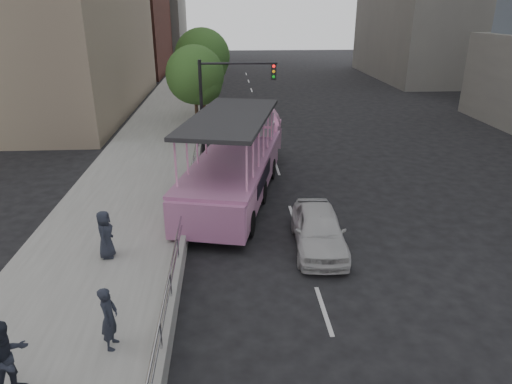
{
  "coord_description": "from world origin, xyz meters",
  "views": [
    {
      "loc": [
        -1.53,
        -12.25,
        7.73
      ],
      "look_at": [
        -0.58,
        2.54,
        1.71
      ],
      "focal_mm": 32.0,
      "sensor_mm": 36.0,
      "label": 1
    }
  ],
  "objects_px": {
    "pedestrian_mid": "(8,358)",
    "traffic_signal": "(223,92)",
    "car": "(319,229)",
    "parking_sign": "(203,136)",
    "street_tree_far": "(204,59)",
    "street_tree_near": "(197,77)",
    "pedestrian_near": "(109,318)",
    "pedestrian_far": "(105,234)",
    "duck_boat": "(239,161)"
  },
  "relations": [
    {
      "from": "car",
      "to": "street_tree_near",
      "type": "bearing_deg",
      "value": 111.9
    },
    {
      "from": "parking_sign",
      "to": "traffic_signal",
      "type": "distance_m",
      "value": 3.3
    },
    {
      "from": "car",
      "to": "duck_boat",
      "type": "bearing_deg",
      "value": 118.18
    },
    {
      "from": "car",
      "to": "traffic_signal",
      "type": "height_order",
      "value": "traffic_signal"
    },
    {
      "from": "car",
      "to": "street_tree_near",
      "type": "xyz_separation_m",
      "value": [
        -4.8,
        14.42,
        3.11
      ]
    },
    {
      "from": "duck_boat",
      "to": "street_tree_near",
      "type": "height_order",
      "value": "street_tree_near"
    },
    {
      "from": "pedestrian_near",
      "to": "street_tree_near",
      "type": "relative_size",
      "value": 0.28
    },
    {
      "from": "duck_boat",
      "to": "pedestrian_near",
      "type": "bearing_deg",
      "value": -107.48
    },
    {
      "from": "duck_boat",
      "to": "traffic_signal",
      "type": "distance_m",
      "value": 5.87
    },
    {
      "from": "pedestrian_far",
      "to": "street_tree_far",
      "type": "height_order",
      "value": "street_tree_far"
    },
    {
      "from": "pedestrian_mid",
      "to": "pedestrian_far",
      "type": "height_order",
      "value": "pedestrian_mid"
    },
    {
      "from": "pedestrian_mid",
      "to": "street_tree_near",
      "type": "xyz_separation_m",
      "value": [
        2.74,
        20.65,
        2.63
      ]
    },
    {
      "from": "car",
      "to": "parking_sign",
      "type": "distance_m",
      "value": 9.45
    },
    {
      "from": "traffic_signal",
      "to": "duck_boat",
      "type": "bearing_deg",
      "value": -83.17
    },
    {
      "from": "parking_sign",
      "to": "duck_boat",
      "type": "bearing_deg",
      "value": -58.75
    },
    {
      "from": "pedestrian_far",
      "to": "pedestrian_near",
      "type": "bearing_deg",
      "value": -165.51
    },
    {
      "from": "pedestrian_mid",
      "to": "pedestrian_far",
      "type": "bearing_deg",
      "value": 26.79
    },
    {
      "from": "pedestrian_near",
      "to": "parking_sign",
      "type": "bearing_deg",
      "value": -2.79
    },
    {
      "from": "pedestrian_mid",
      "to": "traffic_signal",
      "type": "height_order",
      "value": "traffic_signal"
    },
    {
      "from": "pedestrian_mid",
      "to": "street_tree_far",
      "type": "xyz_separation_m",
      "value": [
        2.94,
        26.65,
        3.12
      ]
    },
    {
      "from": "pedestrian_far",
      "to": "street_tree_far",
      "type": "distance_m",
      "value": 21.46
    },
    {
      "from": "pedestrian_mid",
      "to": "traffic_signal",
      "type": "distance_m",
      "value": 17.91
    },
    {
      "from": "pedestrian_mid",
      "to": "pedestrian_far",
      "type": "distance_m",
      "value": 5.59
    },
    {
      "from": "car",
      "to": "street_tree_far",
      "type": "relative_size",
      "value": 0.65
    },
    {
      "from": "parking_sign",
      "to": "traffic_signal",
      "type": "height_order",
      "value": "traffic_signal"
    },
    {
      "from": "street_tree_far",
      "to": "street_tree_near",
      "type": "bearing_deg",
      "value": -91.91
    },
    {
      "from": "duck_boat",
      "to": "pedestrian_far",
      "type": "height_order",
      "value": "duck_boat"
    },
    {
      "from": "street_tree_near",
      "to": "duck_boat",
      "type": "bearing_deg",
      "value": -75.77
    },
    {
      "from": "car",
      "to": "street_tree_far",
      "type": "xyz_separation_m",
      "value": [
        -4.6,
        20.42,
        3.6
      ]
    },
    {
      "from": "street_tree_near",
      "to": "street_tree_far",
      "type": "bearing_deg",
      "value": 88.09
    },
    {
      "from": "pedestrian_near",
      "to": "traffic_signal",
      "type": "distance_m",
      "value": 16.32
    },
    {
      "from": "duck_boat",
      "to": "street_tree_far",
      "type": "height_order",
      "value": "street_tree_far"
    },
    {
      "from": "pedestrian_near",
      "to": "pedestrian_far",
      "type": "relative_size",
      "value": 1.01
    },
    {
      "from": "pedestrian_far",
      "to": "traffic_signal",
      "type": "height_order",
      "value": "traffic_signal"
    },
    {
      "from": "pedestrian_far",
      "to": "traffic_signal",
      "type": "bearing_deg",
      "value": -17.82
    },
    {
      "from": "pedestrian_near",
      "to": "street_tree_near",
      "type": "xyz_separation_m",
      "value": [
        1.05,
        19.35,
        2.72
      ]
    },
    {
      "from": "pedestrian_near",
      "to": "car",
      "type": "bearing_deg",
      "value": -45.86
    },
    {
      "from": "parking_sign",
      "to": "car",
      "type": "bearing_deg",
      "value": -63.01
    },
    {
      "from": "duck_boat",
      "to": "traffic_signal",
      "type": "xyz_separation_m",
      "value": [
        -0.65,
        5.44,
        2.1
      ]
    },
    {
      "from": "car",
      "to": "parking_sign",
      "type": "xyz_separation_m",
      "value": [
        -4.26,
        8.37,
        1.09
      ]
    },
    {
      "from": "pedestrian_near",
      "to": "pedestrian_mid",
      "type": "xyz_separation_m",
      "value": [
        -1.69,
        -1.3,
        0.09
      ]
    },
    {
      "from": "pedestrian_near",
      "to": "street_tree_far",
      "type": "relative_size",
      "value": 0.25
    },
    {
      "from": "pedestrian_far",
      "to": "street_tree_near",
      "type": "relative_size",
      "value": 0.28
    },
    {
      "from": "pedestrian_far",
      "to": "parking_sign",
      "type": "relative_size",
      "value": 0.55
    },
    {
      "from": "pedestrian_mid",
      "to": "pedestrian_far",
      "type": "xyz_separation_m",
      "value": [
        0.58,
        5.56,
        -0.09
      ]
    },
    {
      "from": "pedestrian_mid",
      "to": "traffic_signal",
      "type": "xyz_separation_m",
      "value": [
        4.33,
        17.22,
        2.31
      ]
    },
    {
      "from": "parking_sign",
      "to": "street_tree_near",
      "type": "distance_m",
      "value": 6.4
    },
    {
      "from": "duck_boat",
      "to": "street_tree_near",
      "type": "relative_size",
      "value": 2.04
    },
    {
      "from": "pedestrian_near",
      "to": "street_tree_near",
      "type": "distance_m",
      "value": 19.57
    },
    {
      "from": "duck_boat",
      "to": "pedestrian_far",
      "type": "xyz_separation_m",
      "value": [
        -4.4,
        -6.22,
        -0.31
      ]
    }
  ]
}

